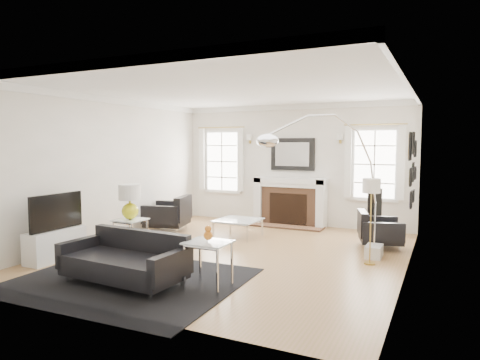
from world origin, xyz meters
The scene contains 25 objects.
floor centered at (0.00, 0.00, 0.00)m, with size 6.00×6.00×0.00m, color olive.
back_wall centered at (0.00, 3.00, 1.40)m, with size 5.50×0.04×2.80m, color beige.
front_wall centered at (0.00, -3.00, 1.40)m, with size 5.50×0.04×2.80m, color beige.
left_wall centered at (-2.75, 0.00, 1.40)m, with size 0.04×6.00×2.80m, color beige.
right_wall centered at (2.75, 0.00, 1.40)m, with size 0.04×6.00×2.80m, color beige.
ceiling centered at (0.00, 0.00, 2.80)m, with size 5.50×6.00×0.02m, color white.
crown_molding centered at (0.00, 0.00, 2.74)m, with size 5.50×6.00×0.12m, color white.
fireplace centered at (0.00, 2.79, 0.54)m, with size 1.70×0.69×1.11m.
mantel_mirror centered at (0.00, 2.95, 1.65)m, with size 1.05×0.07×0.75m.
window_left centered at (-1.85, 2.95, 1.46)m, with size 1.24×0.15×1.62m.
window_right centered at (1.85, 2.95, 1.46)m, with size 1.24×0.15×1.62m.
gallery_wall centered at (2.72, 1.30, 1.53)m, with size 0.04×1.73×1.29m.
tv_unit centered at (-2.44, -1.70, 0.33)m, with size 0.35×1.00×1.09m.
area_rug centered at (-0.67, -2.03, 0.01)m, with size 3.03×2.53×0.01m, color black.
sofa centered at (-0.61, -2.12, 0.31)m, with size 1.78×0.89×0.57m.
armchair_left centered at (-2.14, 1.06, 0.35)m, with size 1.04×1.11×0.63m.
armchair_right centered at (2.15, 1.45, 0.31)m, with size 0.92×0.98×0.55m.
coffee_table centered at (-0.52, 1.13, 0.33)m, with size 0.82×0.82×0.37m.
side_table_left centered at (-1.81, -0.62, 0.44)m, with size 0.50×0.50×0.55m.
nesting_table centered at (0.48, -1.83, 0.50)m, with size 0.57×0.48×0.62m.
gourd_lamp centered at (-1.81, -0.62, 0.91)m, with size 0.39×0.39×0.63m.
orange_vase centered at (0.48, -1.83, 0.73)m, with size 0.12×0.12×0.19m.
arc_floor_lamp centered at (1.49, 0.10, 1.32)m, with size 1.73×1.60×2.44m.
stick_floor_lamp centered at (2.20, 0.26, 1.17)m, with size 0.27×0.27×1.35m.
speaker_tower centered at (1.97, 2.25, 0.50)m, with size 0.20×0.20×1.00m, color black.
Camera 1 is at (3.22, -6.55, 1.88)m, focal length 32.00 mm.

